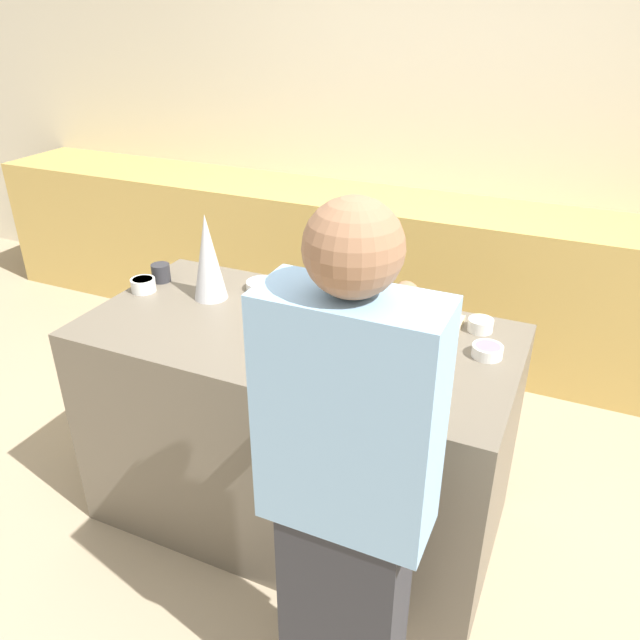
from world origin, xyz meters
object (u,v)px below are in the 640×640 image
at_px(candy_bowl_near_tray_left, 143,284).
at_px(cookbook, 434,321).
at_px(decorative_tree, 208,257).
at_px(candy_bowl_far_right, 284,300).
at_px(candy_bowl_near_tray_right, 481,324).
at_px(gingerbread_house, 336,320).
at_px(candy_bowl_front_corner, 263,285).
at_px(baking_tray, 336,350).
at_px(candy_bowl_center_rear, 487,350).
at_px(mug, 161,273).
at_px(person, 347,499).
at_px(candy_bowl_beside_tree, 340,300).

height_order(candy_bowl_near_tray_left, cookbook, candy_bowl_near_tray_left).
bearing_deg(decorative_tree, candy_bowl_far_right, 8.39).
bearing_deg(cookbook, candy_bowl_near_tray_right, 4.30).
relative_size(gingerbread_house, candy_bowl_near_tray_right, 3.10).
height_order(decorative_tree, candy_bowl_front_corner, decorative_tree).
bearing_deg(baking_tray, candy_bowl_front_corner, 144.36).
bearing_deg(candy_bowl_near_tray_right, candy_bowl_near_tray_left, -170.46).
bearing_deg(candy_bowl_near_tray_left, gingerbread_house, -7.74).
height_order(candy_bowl_center_rear, cookbook, candy_bowl_center_rear).
relative_size(candy_bowl_near_tray_left, mug, 1.28).
bearing_deg(person, candy_bowl_far_right, 126.04).
distance_m(gingerbread_house, candy_bowl_center_rear, 0.52).
bearing_deg(baking_tray, decorative_tree, 163.40).
bearing_deg(baking_tray, gingerbread_house, 29.86).
xyz_separation_m(gingerbread_house, candy_bowl_far_right, (-0.32, 0.23, -0.09)).
relative_size(candy_bowl_beside_tree, candy_bowl_center_rear, 1.20).
relative_size(candy_bowl_front_corner, candy_bowl_near_tray_left, 1.35).
bearing_deg(candy_bowl_far_right, cookbook, 10.33).
bearing_deg(candy_bowl_center_rear, decorative_tree, 179.46).
relative_size(baking_tray, gingerbread_house, 1.67).
height_order(decorative_tree, candy_bowl_near_tray_left, decorative_tree).
distance_m(gingerbread_house, candy_bowl_near_tray_right, 0.55).
bearing_deg(candy_bowl_front_corner, candy_bowl_center_rear, -9.75).
height_order(candy_bowl_far_right, candy_bowl_front_corner, candy_bowl_far_right).
bearing_deg(candy_bowl_center_rear, cookbook, 144.58).
bearing_deg(gingerbread_house, cookbook, 52.96).
bearing_deg(cookbook, candy_bowl_far_right, -169.67).
relative_size(gingerbread_house, mug, 3.58).
height_order(baking_tray, candy_bowl_far_right, candy_bowl_far_right).
xyz_separation_m(decorative_tree, candy_bowl_near_tray_left, (-0.29, -0.06, -0.14)).
distance_m(gingerbread_house, decorative_tree, 0.65).
bearing_deg(gingerbread_house, baking_tray, -150.14).
bearing_deg(cookbook, candy_bowl_front_corner, 179.69).
xyz_separation_m(candy_bowl_near_tray_right, mug, (-1.32, -0.11, 0.01)).
xyz_separation_m(candy_bowl_beside_tree, mug, (-0.78, -0.09, 0.01)).
relative_size(gingerbread_house, candy_bowl_near_tray_left, 2.81).
height_order(gingerbread_house, person, person).
height_order(candy_bowl_far_right, person, person).
distance_m(candy_bowl_far_right, candy_bowl_near_tray_left, 0.60).
xyz_separation_m(decorative_tree, candy_bowl_beside_tree, (0.50, 0.15, -0.15)).
distance_m(candy_bowl_near_tray_right, cookbook, 0.17).
bearing_deg(mug, candy_bowl_beside_tree, 6.83).
bearing_deg(candy_bowl_far_right, mug, 179.34).
distance_m(candy_bowl_beside_tree, cookbook, 0.38).
distance_m(candy_bowl_near_tray_right, candy_bowl_center_rear, 0.18).
bearing_deg(candy_bowl_near_tray_right, person, -98.21).
relative_size(decorative_tree, candy_bowl_near_tray_right, 3.85).
height_order(candy_bowl_near_tray_right, mug, mug).
relative_size(decorative_tree, candy_bowl_far_right, 2.53).
bearing_deg(person, candy_bowl_front_corner, 129.06).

